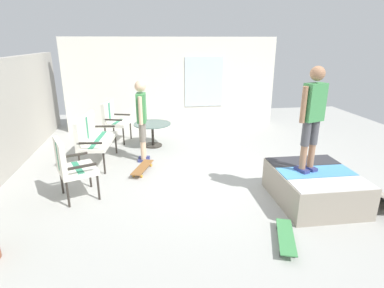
# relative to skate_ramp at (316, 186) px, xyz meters

# --- Properties ---
(ground_plane) EXTENTS (12.00, 12.00, 0.10)m
(ground_plane) POSITION_rel_skate_ramp_xyz_m (1.03, 1.38, -0.31)
(ground_plane) COLOR #A8A8A3
(house_facade) EXTENTS (0.23, 6.00, 2.58)m
(house_facade) POSITION_rel_skate_ramp_xyz_m (4.83, 1.87, 1.03)
(house_facade) COLOR white
(house_facade) RESTS_ON ground_plane
(skate_ramp) EXTENTS (1.41, 1.91, 0.52)m
(skate_ramp) POSITION_rel_skate_ramp_xyz_m (0.00, 0.00, 0.00)
(skate_ramp) COLOR gray
(skate_ramp) RESTS_ON ground_plane
(patio_bench) EXTENTS (1.30, 0.68, 1.02)m
(patio_bench) POSITION_rel_skate_ramp_xyz_m (2.22, 3.79, 0.35)
(patio_bench) COLOR #2D2823
(patio_bench) RESTS_ON ground_plane
(patio_chair_near_house) EXTENTS (0.75, 0.70, 1.02)m
(patio_chair_near_house) POSITION_rel_skate_ramp_xyz_m (3.71, 3.50, 0.35)
(patio_chair_near_house) COLOR #2D2823
(patio_chair_near_house) RESTS_ON ground_plane
(patio_chair_by_wall) EXTENTS (0.79, 0.75, 1.02)m
(patio_chair_by_wall) POSITION_rel_skate_ramp_xyz_m (0.66, 3.89, 0.35)
(patio_chair_by_wall) COLOR #2D2823
(patio_chair_by_wall) RESTS_ON ground_plane
(patio_table) EXTENTS (0.90, 0.90, 0.57)m
(patio_table) POSITION_rel_skate_ramp_xyz_m (3.17, 2.53, 0.14)
(patio_table) COLOR #2D2823
(patio_table) RESTS_ON ground_plane
(person_watching) EXTENTS (0.48, 0.26, 1.72)m
(person_watching) POSITION_rel_skate_ramp_xyz_m (2.23, 2.75, 0.75)
(person_watching) COLOR navy
(person_watching) RESTS_ON ground_plane
(person_skater) EXTENTS (0.32, 0.46, 1.62)m
(person_skater) POSITION_rel_skate_ramp_xyz_m (0.06, 0.18, 1.20)
(person_skater) COLOR navy
(person_skater) RESTS_ON skate_ramp
(skateboard_by_bench) EXTENTS (0.82, 0.46, 0.10)m
(skateboard_by_bench) POSITION_rel_skate_ramp_xyz_m (1.61, 2.77, -0.18)
(skateboard_by_bench) COLOR brown
(skateboard_by_bench) RESTS_ON ground_plane
(skateboard_spare) EXTENTS (0.82, 0.45, 0.10)m
(skateboard_spare) POSITION_rel_skate_ramp_xyz_m (-0.98, 0.93, -0.18)
(skateboard_spare) COLOR #3F8C4C
(skateboard_spare) RESTS_ON ground_plane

